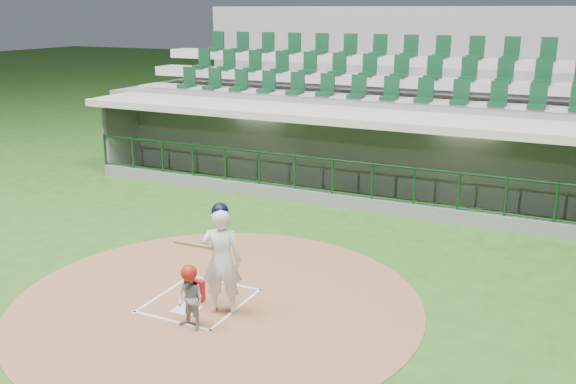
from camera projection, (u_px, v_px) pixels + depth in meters
name	position (u px, v px, depth m)	size (l,w,h in m)	color
ground	(209.00, 295.00, 11.57)	(120.00, 120.00, 0.00)	#224F16
dirt_circle	(217.00, 302.00, 11.27)	(7.20, 7.20, 0.01)	brown
home_plate	(187.00, 309.00, 10.95)	(0.43, 0.43, 0.02)	silver
batter_box_chalk	(200.00, 300.00, 11.30)	(1.55, 1.80, 0.01)	white
dugout_structure	(362.00, 157.00, 18.04)	(16.40, 3.70, 3.00)	slate
seating_deck	(390.00, 123.00, 20.62)	(17.00, 6.72, 5.15)	slate
batter	(221.00, 259.00, 10.63)	(0.93, 0.97, 1.93)	white
catcher	(190.00, 297.00, 10.18)	(0.55, 0.46, 1.09)	#939499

